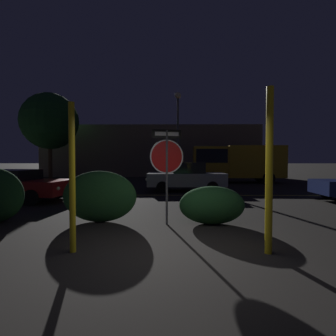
% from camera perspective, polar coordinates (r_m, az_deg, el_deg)
% --- Properties ---
extents(ground_plane, '(260.00, 260.00, 0.00)m').
position_cam_1_polar(ground_plane, '(4.95, 1.36, -18.16)').
color(ground_plane, black).
extents(road_center_stripe, '(35.28, 0.12, 0.01)m').
position_cam_1_polar(road_center_stripe, '(12.60, 1.01, -5.94)').
color(road_center_stripe, gold).
rests_on(road_center_stripe, ground_plane).
extents(stop_sign, '(0.86, 0.22, 2.47)m').
position_cam_1_polar(stop_sign, '(6.81, -0.27, 2.20)').
color(stop_sign, '#4C4C51').
rests_on(stop_sign, ground_plane).
extents(yellow_pole_left, '(0.11, 0.11, 2.73)m').
position_cam_1_polar(yellow_pole_left, '(5.07, -20.14, -1.98)').
color(yellow_pole_left, yellow).
rests_on(yellow_pole_left, ground_plane).
extents(yellow_pole_right, '(0.13, 0.13, 2.99)m').
position_cam_1_polar(yellow_pole_right, '(5.02, 21.17, -0.54)').
color(yellow_pole_right, yellow).
rests_on(yellow_pole_right, ground_plane).
extents(hedge_bush_1, '(2.00, 0.73, 1.39)m').
position_cam_1_polar(hedge_bush_1, '(7.38, -14.66, -6.01)').
color(hedge_bush_1, '#1E4C23').
rests_on(hedge_bush_1, ground_plane).
extents(hedge_bush_2, '(1.72, 0.88, 1.00)m').
position_cam_1_polar(hedge_bush_2, '(7.03, 9.52, -7.98)').
color(hedge_bush_2, '#1E4C23').
rests_on(hedge_bush_2, ground_plane).
extents(passing_car_1, '(4.57, 2.33, 1.29)m').
position_cam_1_polar(passing_car_1, '(12.42, -30.47, -3.20)').
color(passing_car_1, maroon).
rests_on(passing_car_1, ground_plane).
extents(passing_car_2, '(4.27, 2.04, 1.55)m').
position_cam_1_polar(passing_car_2, '(14.28, 4.06, -1.98)').
color(passing_car_2, '#9E9EA3').
rests_on(passing_car_2, ground_plane).
extents(delivery_truck, '(6.62, 2.49, 2.74)m').
position_cam_1_polar(delivery_truck, '(20.25, 14.34, 1.40)').
color(delivery_truck, gold).
rests_on(delivery_truck, ground_plane).
extents(street_lamp, '(0.47, 0.47, 6.62)m').
position_cam_1_polar(street_lamp, '(19.34, 2.17, 9.80)').
color(street_lamp, '#4C4C51').
rests_on(street_lamp, ground_plane).
extents(tree_0, '(4.72, 4.72, 7.33)m').
position_cam_1_polar(tree_0, '(24.52, -24.34, 9.25)').
color(tree_0, '#422D1E').
rests_on(tree_0, ground_plane).
extents(building_backdrop, '(22.21, 3.87, 5.22)m').
position_cam_1_polar(building_backdrop, '(27.95, -3.65, 3.63)').
color(building_backdrop, '#6B5B4C').
rests_on(building_backdrop, ground_plane).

